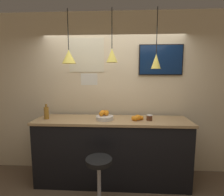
# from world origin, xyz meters

# --- Properties ---
(back_wall) EXTENTS (8.00, 0.06, 2.90)m
(back_wall) POSITION_xyz_m (0.00, 1.04, 1.45)
(back_wall) COLOR beige
(back_wall) RESTS_ON ground_plane
(service_counter) EXTENTS (2.50, 0.64, 1.08)m
(service_counter) POSITION_xyz_m (0.00, 0.61, 0.54)
(service_counter) COLOR black
(service_counter) RESTS_ON ground_plane
(bar_stool) EXTENTS (0.41, 0.41, 0.72)m
(bar_stool) POSITION_xyz_m (-0.14, -0.02, 0.47)
(bar_stool) COLOR #B7B7BC
(bar_stool) RESTS_ON ground_plane
(fruit_bowl) EXTENTS (0.28, 0.28, 0.15)m
(fruit_bowl) POSITION_xyz_m (-0.12, 0.59, 1.14)
(fruit_bowl) COLOR beige
(fruit_bowl) RESTS_ON service_counter
(orange_pile) EXTENTS (0.20, 0.15, 0.09)m
(orange_pile) POSITION_xyz_m (0.41, 0.57, 1.12)
(orange_pile) COLOR orange
(orange_pile) RESTS_ON service_counter
(juice_bottle) EXTENTS (0.08, 0.08, 0.25)m
(juice_bottle) POSITION_xyz_m (-1.08, 0.58, 1.18)
(juice_bottle) COLOR olive
(juice_bottle) RESTS_ON service_counter
(spread_jar) EXTENTS (0.09, 0.09, 0.09)m
(spread_jar) POSITION_xyz_m (0.60, 0.58, 1.12)
(spread_jar) COLOR #562D19
(spread_jar) RESTS_ON service_counter
(pendant_lamp_left) EXTENTS (0.22, 0.22, 0.83)m
(pendant_lamp_left) POSITION_xyz_m (-0.68, 0.59, 2.08)
(pendant_lamp_left) COLOR black
(pendant_lamp_middle) EXTENTS (0.18, 0.18, 0.81)m
(pendant_lamp_middle) POSITION_xyz_m (0.00, 0.59, 2.10)
(pendant_lamp_middle) COLOR black
(pendant_lamp_right) EXTENTS (0.15, 0.15, 0.91)m
(pendant_lamp_right) POSITION_xyz_m (0.68, 0.59, 2.01)
(pendant_lamp_right) COLOR black
(mounted_tv) EXTENTS (0.76, 0.04, 0.53)m
(mounted_tv) POSITION_xyz_m (0.83, 0.99, 2.06)
(mounted_tv) COLOR black
(hanging_menu_board) EXTENTS (0.24, 0.01, 0.17)m
(hanging_menu_board) POSITION_xyz_m (-0.32, 0.38, 1.74)
(hanging_menu_board) COLOR white
(wall_poster) EXTENTS (0.63, 0.01, 0.60)m
(wall_poster) POSITION_xyz_m (-0.48, 1.01, 2.15)
(wall_poster) COLOR beige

